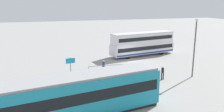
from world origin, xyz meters
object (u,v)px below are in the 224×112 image
(info_sign, at_px, (70,63))
(tram_yellow, at_px, (72,96))
(double_decker_bus, at_px, (143,44))
(pedestrian_near_railing, at_px, (104,66))
(pedestrian_crossing, at_px, (163,72))
(street_lamp, at_px, (195,44))

(info_sign, bearing_deg, tram_yellow, 83.27)
(double_decker_bus, xyz_separation_m, pedestrian_near_railing, (9.05, 7.81, -1.00))
(double_decker_bus, xyz_separation_m, tram_yellow, (14.43, 18.19, -0.22))
(double_decker_bus, distance_m, info_sign, 15.20)
(double_decker_bus, distance_m, pedestrian_crossing, 12.72)
(double_decker_bus, height_order, tram_yellow, double_decker_bus)
(pedestrian_crossing, bearing_deg, info_sign, -25.19)
(double_decker_bus, distance_m, tram_yellow, 23.22)
(street_lamp, bearing_deg, info_sign, -19.26)
(pedestrian_near_railing, xyz_separation_m, pedestrian_crossing, (-5.92, 4.48, -0.05))
(pedestrian_crossing, relative_size, street_lamp, 0.23)
(tram_yellow, xyz_separation_m, pedestrian_crossing, (-11.30, -5.90, -0.83))
(tram_yellow, xyz_separation_m, pedestrian_near_railing, (-5.38, -10.38, -0.78))
(tram_yellow, distance_m, pedestrian_near_railing, 11.72)
(info_sign, height_order, street_lamp, street_lamp)
(double_decker_bus, relative_size, info_sign, 5.08)
(tram_yellow, xyz_separation_m, street_lamp, (-15.29, -5.72, 2.35))
(pedestrian_near_railing, relative_size, info_sign, 0.73)
(pedestrian_crossing, relative_size, info_sign, 0.70)
(info_sign, bearing_deg, pedestrian_near_railing, 176.60)
(tram_yellow, height_order, street_lamp, street_lamp)
(pedestrian_near_railing, bearing_deg, street_lamp, 154.82)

